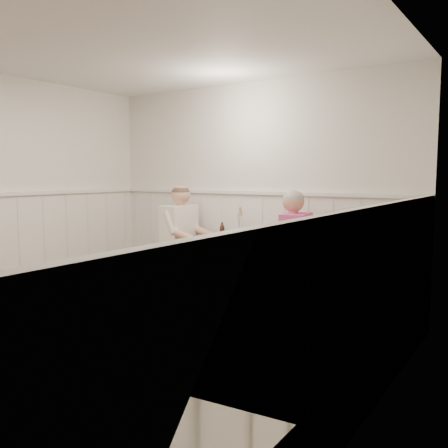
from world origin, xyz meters
name	(u,v)px	position (x,y,z in m)	size (l,w,h in m)	color
ground_plane	(111,363)	(0.00, 0.00, 0.00)	(4.50, 4.50, 0.00)	#4A2C1E
room_shell	(107,176)	(0.00, 0.00, 1.52)	(4.04, 4.54, 2.60)	silver
wainscot	(166,266)	(0.00, 0.69, 0.69)	(4.00, 4.49, 1.34)	silver
dining_table	(234,253)	(0.00, 1.84, 0.65)	(0.97, 0.70, 0.75)	brown
chair_right	(298,272)	(0.77, 1.89, 0.51)	(0.59, 0.59, 0.95)	tan
chair_left	(182,256)	(-0.78, 1.88, 0.54)	(0.48, 0.48, 0.99)	tan
man_in_pink	(291,267)	(0.73, 1.80, 0.59)	(0.70, 0.50, 1.40)	#3F3F47
diner_cream	(182,252)	(-0.75, 1.84, 0.60)	(0.65, 0.46, 1.43)	#3F3F47
plate_man	(251,245)	(0.26, 1.78, 0.77)	(0.25, 0.25, 0.06)	white
plate_diner	(215,242)	(-0.21, 1.77, 0.77)	(0.29, 0.29, 0.07)	white
beer_glass_a	(252,232)	(0.11, 2.06, 0.88)	(0.08, 0.08, 0.20)	silver
beer_glass_b	(238,233)	(-0.06, 2.03, 0.86)	(0.07, 0.07, 0.17)	silver
beer_bottle	(222,232)	(-0.34, 2.11, 0.84)	(0.06, 0.06, 0.21)	black
rolled_napkin	(232,246)	(0.14, 1.58, 0.78)	(0.22, 0.16, 0.05)	white
grass_vase	(238,225)	(-0.10, 2.09, 0.94)	(0.05, 0.05, 0.43)	silver
gingham_mat	(223,240)	(-0.29, 2.06, 0.75)	(0.31, 0.28, 0.01)	#5D80BA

